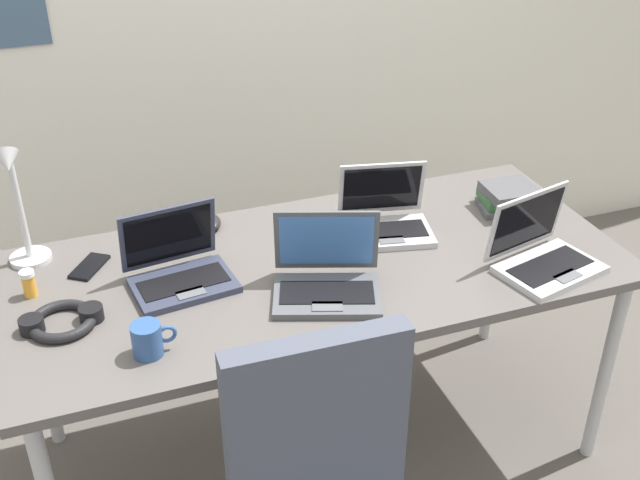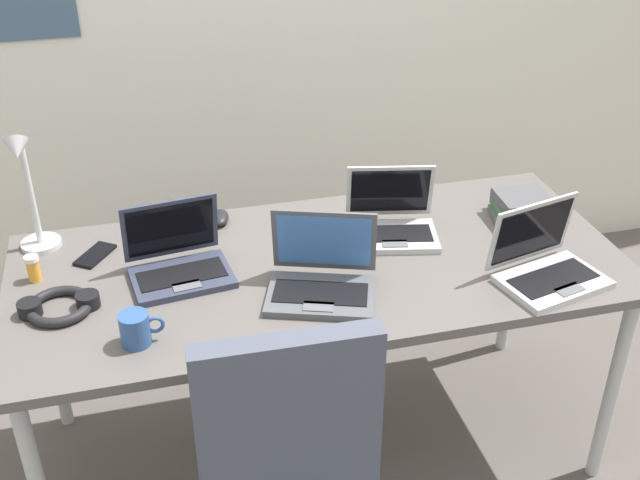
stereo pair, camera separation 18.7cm
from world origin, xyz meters
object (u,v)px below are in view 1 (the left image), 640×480
object	(u,v)px
headphones	(62,321)
book_stack	(509,197)
pill_bottle	(29,283)
desk_lamp	(19,207)
coffee_mug	(148,340)
laptop_front_right	(179,269)
laptop_back_right	(327,278)
computer_mouse	(212,222)
laptop_center	(386,219)
cell_phone	(89,267)
laptop_mid_desk	(543,254)

from	to	relation	value
headphones	book_stack	world-z (taller)	book_stack
pill_bottle	book_stack	size ratio (longest dim) A/B	0.35
desk_lamp	coffee_mug	distance (m)	0.60
laptop_front_right	pill_bottle	distance (m)	0.41
coffee_mug	laptop_front_right	bearing A→B (deg)	65.13
desk_lamp	laptop_front_right	world-z (taller)	desk_lamp
laptop_back_right	coffee_mug	distance (m)	0.52
laptop_front_right	computer_mouse	xyz separation A→B (m)	(0.16, 0.28, -0.03)
laptop_back_right	coffee_mug	bearing A→B (deg)	-168.44
laptop_center	computer_mouse	bearing A→B (deg)	157.59
computer_mouse	headphones	distance (m)	0.61
desk_lamp	headphones	size ratio (longest dim) A/B	1.87
laptop_front_right	coffee_mug	distance (m)	0.32
laptop_front_right	pill_bottle	size ratio (longest dim) A/B	3.84
pill_bottle	book_stack	world-z (taller)	book_stack
desk_lamp	coffee_mug	size ratio (longest dim) A/B	3.54
cell_phone	pill_bottle	bearing A→B (deg)	-116.97
laptop_mid_desk	coffee_mug	bearing A→B (deg)	-179.58
book_stack	headphones	bearing A→B (deg)	-173.76
laptop_center	computer_mouse	xyz separation A→B (m)	(-0.51, 0.21, -0.03)
laptop_back_right	cell_phone	size ratio (longest dim) A/B	2.61
computer_mouse	cell_phone	distance (m)	0.41
desk_lamp	headphones	distance (m)	0.38
headphones	coffee_mug	world-z (taller)	coffee_mug
laptop_front_right	laptop_back_right	bearing A→B (deg)	-26.61
computer_mouse	headphones	size ratio (longest dim) A/B	0.45
laptop_back_right	cell_phone	distance (m)	0.70
laptop_front_right	pill_bottle	bearing A→B (deg)	169.39
laptop_back_right	computer_mouse	bearing A→B (deg)	114.98
pill_bottle	book_stack	distance (m)	1.51
laptop_mid_desk	headphones	distance (m)	1.35
desk_lamp	headphones	bearing A→B (deg)	-79.04
laptop_front_right	laptop_back_right	world-z (taller)	laptop_back_right
laptop_back_right	book_stack	world-z (taller)	laptop_back_right
coffee_mug	laptop_center	bearing A→B (deg)	24.14
computer_mouse	cell_phone	size ratio (longest dim) A/B	0.71
computer_mouse	pill_bottle	bearing A→B (deg)	-149.51
coffee_mug	book_stack	bearing A→B (deg)	15.81
cell_phone	pill_bottle	size ratio (longest dim) A/B	1.72
headphones	coffee_mug	xyz separation A→B (m)	(0.19, -0.19, 0.03)
laptop_front_right	laptop_center	world-z (taller)	laptop_front_right
laptop_front_right	book_stack	size ratio (longest dim) A/B	1.35
laptop_center	cell_phone	world-z (taller)	laptop_center
headphones	book_stack	distance (m)	1.45
laptop_center	computer_mouse	world-z (taller)	laptop_center
laptop_mid_desk	pill_bottle	bearing A→B (deg)	165.72
headphones	desk_lamp	bearing A→B (deg)	100.96
coffee_mug	laptop_mid_desk	bearing A→B (deg)	0.42
laptop_mid_desk	book_stack	bearing A→B (deg)	73.56
laptop_back_right	computer_mouse	distance (m)	0.51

